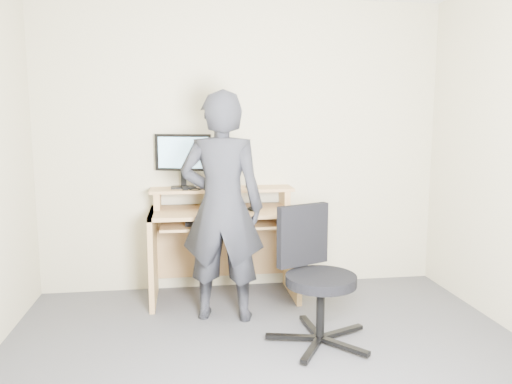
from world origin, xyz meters
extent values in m
cube|color=#BAB394|center=(0.00, 1.75, 1.25)|extent=(3.50, 0.02, 2.50)
cube|color=tan|center=(-0.78, 1.45, 0.38)|extent=(0.04, 0.60, 0.75)
cube|color=tan|center=(0.38, 1.45, 0.38)|extent=(0.04, 0.60, 0.75)
cube|color=tan|center=(-0.20, 1.45, 0.73)|extent=(1.20, 0.60, 0.03)
cube|color=tan|center=(-0.20, 1.37, 0.64)|extent=(1.02, 0.38, 0.02)
cube|color=tan|center=(-0.74, 1.60, 0.82)|extent=(0.05, 0.28, 0.15)
cube|color=tan|center=(0.34, 1.60, 0.82)|extent=(0.05, 0.28, 0.15)
cube|color=tan|center=(-0.20, 1.60, 0.90)|extent=(1.20, 0.30, 0.02)
cube|color=tan|center=(-0.20, 1.74, 0.42)|extent=(1.20, 0.03, 0.65)
cube|color=black|center=(-0.52, 1.63, 0.92)|extent=(0.21, 0.13, 0.01)
cube|color=black|center=(-0.52, 1.65, 0.99)|extent=(0.05, 0.04, 0.13)
cube|color=black|center=(-0.52, 1.62, 1.21)|extent=(0.47, 0.17, 0.31)
cube|color=#93D4FF|center=(-0.52, 1.60, 1.21)|extent=(0.41, 0.13, 0.26)
cube|color=black|center=(-0.15, 1.63, 1.01)|extent=(0.07, 0.13, 0.20)
cylinder|color=silver|center=(-0.12, 1.59, 1.00)|extent=(0.10, 0.10, 0.19)
cube|color=black|center=(0.04, 1.56, 0.92)|extent=(0.07, 0.13, 0.01)
cube|color=black|center=(-0.51, 1.50, 0.93)|extent=(0.05, 0.04, 0.03)
torus|color=silver|center=(-0.35, 1.67, 0.92)|extent=(0.18, 0.18, 0.06)
cube|color=black|center=(-0.28, 1.36, 0.67)|extent=(0.46, 0.19, 0.03)
ellipsoid|color=black|center=(0.03, 1.35, 0.77)|extent=(0.11, 0.09, 0.04)
cube|color=black|center=(0.54, 0.56, 0.04)|extent=(0.35, 0.18, 0.03)
cube|color=black|center=(0.35, 0.67, 0.04)|extent=(0.08, 0.36, 0.03)
cube|color=black|center=(0.18, 0.53, 0.04)|extent=(0.36, 0.13, 0.03)
cube|color=black|center=(0.27, 0.32, 0.04)|extent=(0.22, 0.33, 0.03)
cube|color=black|center=(0.49, 0.34, 0.04)|extent=(0.27, 0.30, 0.03)
cylinder|color=black|center=(0.36, 0.48, 0.23)|extent=(0.06, 0.06, 0.37)
cylinder|color=black|center=(0.36, 0.48, 0.44)|extent=(0.47, 0.47, 0.07)
cube|color=black|center=(0.28, 0.67, 0.70)|extent=(0.38, 0.21, 0.42)
imported|color=black|center=(-0.24, 1.02, 0.85)|extent=(0.69, 0.53, 1.69)
camera|label=1|loc=(-0.51, -2.58, 1.49)|focal=35.00mm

